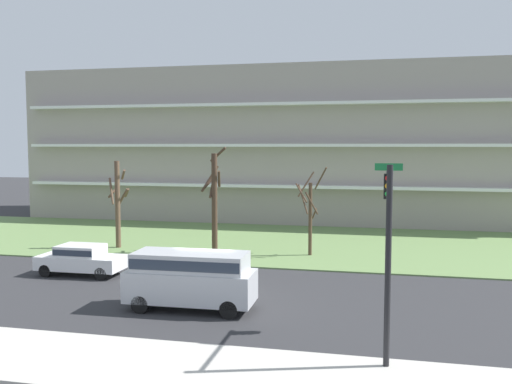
{
  "coord_description": "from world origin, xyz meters",
  "views": [
    {
      "loc": [
        7.18,
        -22.99,
        6.66
      ],
      "look_at": [
        0.69,
        6.0,
        4.18
      ],
      "focal_mm": 38.88,
      "sensor_mm": 36.0,
      "label": 1
    }
  ],
  "objects_px": {
    "traffic_signal_mast": "(388,226)",
    "tree_left": "(214,199)",
    "tree_center": "(310,212)",
    "sedan_white_center_left": "(81,258)",
    "tree_far_left": "(118,202)",
    "van_silver_near_left": "(191,276)"
  },
  "relations": [
    {
      "from": "traffic_signal_mast",
      "to": "tree_left",
      "type": "bearing_deg",
      "value": 124.51
    },
    {
      "from": "tree_left",
      "to": "tree_center",
      "type": "height_order",
      "value": "tree_left"
    },
    {
      "from": "tree_left",
      "to": "sedan_white_center_left",
      "type": "relative_size",
      "value": 1.5
    },
    {
      "from": "tree_far_left",
      "to": "tree_center",
      "type": "bearing_deg",
      "value": 0.75
    },
    {
      "from": "tree_far_left",
      "to": "tree_left",
      "type": "relative_size",
      "value": 0.86
    },
    {
      "from": "tree_far_left",
      "to": "sedan_white_center_left",
      "type": "bearing_deg",
      "value": -78.27
    },
    {
      "from": "sedan_white_center_left",
      "to": "tree_far_left",
      "type": "bearing_deg",
      "value": -78.58
    },
    {
      "from": "tree_center",
      "to": "traffic_signal_mast",
      "type": "xyz_separation_m",
      "value": [
        4.34,
        -15.14,
        1.41
      ]
    },
    {
      "from": "tree_left",
      "to": "traffic_signal_mast",
      "type": "height_order",
      "value": "tree_left"
    },
    {
      "from": "sedan_white_center_left",
      "to": "traffic_signal_mast",
      "type": "distance_m",
      "value": 17.4
    },
    {
      "from": "tree_left",
      "to": "van_silver_near_left",
      "type": "relative_size",
      "value": 1.26
    },
    {
      "from": "tree_center",
      "to": "sedan_white_center_left",
      "type": "xyz_separation_m",
      "value": [
        -10.92,
        -7.43,
        -1.85
      ]
    },
    {
      "from": "tree_far_left",
      "to": "tree_center",
      "type": "height_order",
      "value": "tree_far_left"
    },
    {
      "from": "tree_center",
      "to": "traffic_signal_mast",
      "type": "distance_m",
      "value": 15.81
    },
    {
      "from": "tree_left",
      "to": "traffic_signal_mast",
      "type": "relative_size",
      "value": 1.08
    },
    {
      "from": "sedan_white_center_left",
      "to": "tree_left",
      "type": "bearing_deg",
      "value": -125.04
    },
    {
      "from": "tree_far_left",
      "to": "sedan_white_center_left",
      "type": "distance_m",
      "value": 7.73
    },
    {
      "from": "tree_center",
      "to": "sedan_white_center_left",
      "type": "height_order",
      "value": "tree_center"
    },
    {
      "from": "tree_far_left",
      "to": "sedan_white_center_left",
      "type": "xyz_separation_m",
      "value": [
        1.51,
        -7.27,
        -2.15
      ]
    },
    {
      "from": "traffic_signal_mast",
      "to": "sedan_white_center_left",
      "type": "bearing_deg",
      "value": 153.22
    },
    {
      "from": "tree_center",
      "to": "tree_far_left",
      "type": "bearing_deg",
      "value": -179.25
    },
    {
      "from": "sedan_white_center_left",
      "to": "van_silver_near_left",
      "type": "bearing_deg",
      "value": 148.89
    }
  ]
}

